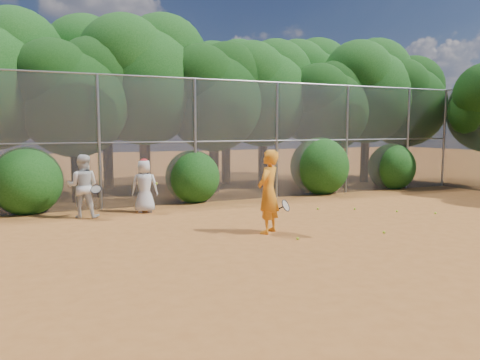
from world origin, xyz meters
name	(u,v)px	position (x,y,z in m)	size (l,w,h in m)	color
ground	(328,239)	(0.00, 0.00, 0.00)	(80.00, 80.00, 0.00)	#9B5723
fence_back	(220,140)	(-0.12, 6.00, 2.05)	(20.05, 0.09, 4.03)	gray
tree_2	(75,92)	(-4.45, 7.83, 3.58)	(3.99, 3.47, 5.47)	black
tree_3	(145,74)	(-1.94, 8.84, 4.40)	(4.89, 4.26, 6.70)	black
tree_4	(215,93)	(0.55, 8.24, 3.76)	(4.19, 3.64, 5.73)	black
tree_5	(264,89)	(3.06, 9.04, 4.05)	(4.51, 3.92, 6.17)	black
tree_6	(328,103)	(5.55, 8.03, 3.47)	(3.86, 3.36, 5.29)	black
tree_7	(367,87)	(8.06, 8.64, 4.28)	(4.77, 4.14, 6.53)	black
tree_8	(406,98)	(10.05, 8.34, 3.82)	(4.25, 3.70, 5.82)	black
tree_10	(107,73)	(-2.93, 11.05, 4.63)	(5.15, 4.48, 7.06)	black
tree_11	(227,88)	(2.06, 10.64, 4.16)	(4.64, 4.03, 6.35)	black
tree_12	(307,85)	(6.56, 11.24, 4.51)	(5.02, 4.37, 6.88)	black
bush_0	(27,178)	(-6.00, 6.30, 1.00)	(2.00, 2.00, 2.00)	#134411
bush_1	(193,175)	(-1.00, 6.30, 0.90)	(1.80, 1.80, 1.80)	#134411
bush_2	(319,164)	(4.00, 6.30, 1.10)	(2.20, 2.20, 2.20)	#134411
bush_3	(392,165)	(7.50, 6.30, 0.95)	(1.90, 1.90, 1.90)	#134411
player_yellow	(268,192)	(-0.92, 1.08, 0.96)	(0.94, 0.80, 1.93)	orange
player_teen	(145,186)	(-2.91, 4.95, 0.78)	(0.86, 0.68, 1.56)	silver
player_white	(83,186)	(-4.62, 4.82, 0.86)	(1.01, 0.91, 1.72)	silver
ball_0	(397,211)	(3.73, 1.91, 0.03)	(0.07, 0.07, 0.07)	#B9DB27
ball_1	(318,209)	(1.88, 3.22, 0.03)	(0.07, 0.07, 0.07)	#B9DB27
ball_2	(384,232)	(1.47, -0.10, 0.03)	(0.07, 0.07, 0.07)	#B9DB27
ball_3	(435,213)	(4.50, 1.22, 0.03)	(0.07, 0.07, 0.07)	#B9DB27
ball_4	(298,238)	(-0.67, 0.19, 0.03)	(0.07, 0.07, 0.07)	#B9DB27
ball_5	(355,209)	(2.87, 2.73, 0.03)	(0.07, 0.07, 0.07)	#B9DB27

